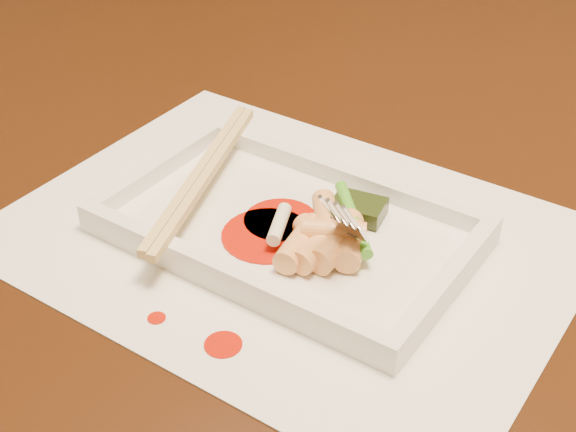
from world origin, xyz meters
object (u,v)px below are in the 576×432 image
Objects in this scene: plate_base at (288,232)px; fork at (393,157)px; table at (356,219)px; chopstick_a at (199,173)px; placemat at (288,237)px.

plate_base is 1.86× the size of fork.
table is 0.22m from chopstick_a.
fork reaches higher than placemat.
table is 3.50× the size of placemat.
plate_base is at bearing 0.00° from chopstick_a.
placemat is 0.09m from chopstick_a.
chopstick_a is (-0.08, 0.00, 0.03)m from placemat.
chopstick_a is (-0.08, 0.00, 0.02)m from plate_base.
chopstick_a is at bearing -103.97° from table.
chopstick_a is at bearing 180.00° from placemat.
fork reaches higher than plate_base.
table is 6.67× the size of chopstick_a.
fork is at bearing 14.42° from placemat.
plate_base is 0.11m from fork.
fork is (0.11, -0.16, 0.18)m from table.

